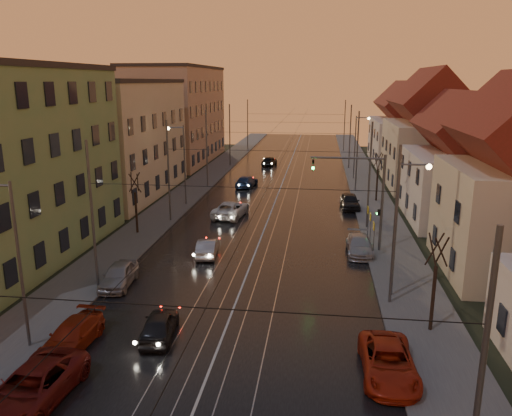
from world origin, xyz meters
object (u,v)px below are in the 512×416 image
at_px(parked_left_3, 119,275).
at_px(parked_right_2, 350,201).
at_px(driving_car_0, 159,325).
at_px(street_lamp_1, 402,216).
at_px(parked_right_0, 388,362).
at_px(driving_car_2, 231,209).
at_px(traffic_light_mast, 369,190).
at_px(driving_car_3, 246,181).
at_px(driving_car_4, 269,161).
at_px(street_lamp_3, 358,141).
at_px(parked_left_2, 72,336).
at_px(parked_left_1, 32,387).
at_px(parked_right_1, 359,245).
at_px(driving_car_1, 207,247).
at_px(street_lamp_2, 181,157).
at_px(street_lamp_0, 12,249).

bearing_deg(parked_left_3, parked_right_2, 49.97).
xyz_separation_m(driving_car_0, parked_left_3, (-4.44, 5.80, 0.05)).
distance_m(street_lamp_1, parked_right_0, 9.35).
bearing_deg(driving_car_2, traffic_light_mast, 152.30).
height_order(driving_car_3, driving_car_4, driving_car_4).
bearing_deg(street_lamp_3, driving_car_4, 142.80).
bearing_deg(parked_left_2, traffic_light_mast, 48.43).
height_order(parked_left_1, parked_right_1, parked_left_1).
distance_m(driving_car_1, parked_left_1, 17.76).
bearing_deg(street_lamp_2, driving_car_0, -77.02).
distance_m(street_lamp_0, parked_left_2, 4.86).
height_order(traffic_light_mast, parked_left_1, traffic_light_mast).
bearing_deg(driving_car_4, street_lamp_2, 84.09).
distance_m(street_lamp_2, driving_car_3, 11.66).
relative_size(street_lamp_0, street_lamp_1, 1.00).
height_order(street_lamp_0, parked_right_2, street_lamp_0).
xyz_separation_m(street_lamp_3, parked_right_2, (-1.59, -15.25, -4.15)).
xyz_separation_m(driving_car_4, parked_left_3, (-4.58, -45.56, -0.01)).
distance_m(driving_car_3, parked_left_1, 41.59).
height_order(traffic_light_mast, parked_left_3, traffic_light_mast).
bearing_deg(street_lamp_2, parked_right_1, -37.12).
relative_size(street_lamp_1, traffic_light_mast, 1.11).
xyz_separation_m(street_lamp_3, driving_car_4, (-12.02, 9.13, -4.18)).
height_order(street_lamp_2, driving_car_2, street_lamp_2).
distance_m(street_lamp_2, parked_right_0, 33.05).
bearing_deg(driving_car_4, parked_right_2, 121.10).
bearing_deg(driving_car_0, parked_right_0, 162.27).
xyz_separation_m(driving_car_0, driving_car_1, (-0.28, 11.83, -0.02)).
bearing_deg(street_lamp_1, driving_car_1, 155.75).
bearing_deg(parked_right_1, street_lamp_1, -78.16).
relative_size(parked_right_0, parked_right_1, 1.07).
distance_m(street_lamp_2, traffic_light_mast, 20.89).
bearing_deg(street_lamp_1, parked_left_2, -154.17).
distance_m(driving_car_2, parked_left_1, 28.25).
height_order(street_lamp_0, street_lamp_3, same).
height_order(driving_car_3, parked_left_3, parked_left_3).
height_order(parked_left_3, parked_right_0, parked_left_3).
distance_m(driving_car_3, parked_left_2, 37.43).
height_order(parked_right_1, parked_right_2, parked_right_2).
distance_m(street_lamp_1, driving_car_4, 46.89).
bearing_deg(parked_left_2, driving_car_2, 83.97).
bearing_deg(street_lamp_2, traffic_light_mast, -35.07).
height_order(parked_left_2, parked_right_0, parked_right_0).
relative_size(driving_car_3, parked_left_3, 1.12).
distance_m(parked_left_1, parked_right_2, 35.45).
xyz_separation_m(street_lamp_3, driving_car_1, (-12.44, -30.40, -4.26)).
bearing_deg(driving_car_2, street_lamp_3, -114.85).
bearing_deg(parked_right_0, driving_car_2, 113.80).
bearing_deg(driving_car_0, parked_left_1, 53.19).
distance_m(traffic_light_mast, parked_right_1, 4.02).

